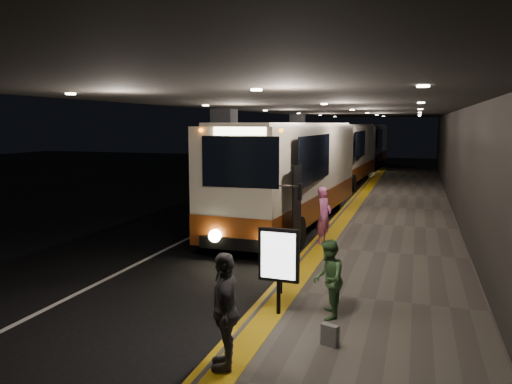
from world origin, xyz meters
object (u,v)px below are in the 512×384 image
Objects in this scene: passenger_waiting_grey at (225,310)px; bag_polka at (330,335)px; coach_second at (343,156)px; passenger_waiting_green at (328,279)px; stanchion_post at (281,269)px; coach_third at (367,147)px; passenger_boarding at (324,215)px; coach_main at (292,177)px; info_sign at (279,257)px.

bag_polka is at bearing 112.40° from passenger_waiting_grey.
coach_second is at bearing 164.91° from passenger_waiting_grey.
coach_second is 7.82× the size of passenger_waiting_green.
coach_second is 22.07m from stanchion_post.
bag_polka is 2.68m from stanchion_post.
coach_third is at bearing 176.08° from passenger_waiting_green.
passenger_waiting_grey is at bearing -83.04° from coach_second.
passenger_boarding is 0.99× the size of passenger_waiting_grey.
coach_main reaches higher than stanchion_post.
bag_polka is (3.23, -24.19, -1.45)m from coach_second.
coach_third is 32.44× the size of bag_polka.
coach_third is (0.12, 14.48, -0.02)m from coach_second.
passenger_waiting_grey is 5.00× the size of bag_polka.
passenger_boarding reaches higher than info_sign.
passenger_waiting_green is 0.84× the size of passenger_waiting_grey.
passenger_boarding is (1.72, -31.59, -0.72)m from coach_third.
coach_third is 6.57× the size of passenger_boarding.
coach_main is 33.73× the size of bag_polka.
coach_second is 32.91× the size of bag_polka.
stanchion_post is (-0.25, 1.15, -0.59)m from info_sign.
passenger_waiting_grey reaches higher than passenger_boarding.
coach_main is 11.21m from bag_polka.
passenger_waiting_green is 2.71m from passenger_waiting_grey.
stanchion_post is at bearing 161.60° from passenger_waiting_grey.
coach_main is 8.66m from stanchion_post.
coach_main is 7.13× the size of info_sign.
coach_second is 25.51m from passenger_waiting_grey.
coach_third reaches higher than passenger_boarding.
stanchion_post is (-0.05, 3.46, -0.34)m from passenger_waiting_grey.
stanchion_post is at bearing 104.71° from info_sign.
coach_main reaches higher than info_sign.
passenger_waiting_green is 0.89× the size of info_sign.
coach_main is at bearing 169.76° from passenger_waiting_grey.
coach_main is 1.02× the size of coach_second.
passenger_waiting_green reaches higher than stanchion_post.
stanchion_post reaches higher than bag_polka.
info_sign is (-1.19, 1.08, 0.97)m from bag_polka.
coach_main is 8.01× the size of passenger_waiting_green.
coach_third reaches higher than passenger_waiting_green.
coach_third is 39.96m from passenger_waiting_grey.
coach_main is 6.74× the size of passenger_waiting_grey.
info_sign is at bearing -77.70° from stanchion_post.
passenger_waiting_green is at bearing 101.68° from bag_polka.
passenger_waiting_green is (2.86, -37.46, -0.85)m from coach_third.
coach_third is 36.50m from stanchion_post.
coach_third is at bearing 92.33° from coach_second.
passenger_waiting_green is at bearing -40.41° from stanchion_post.
coach_second reaches higher than passenger_waiting_grey.
passenger_boarding is (1.88, -3.54, -0.77)m from coach_main.
passenger_waiting_green is (2.98, -22.98, -0.87)m from coach_second.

